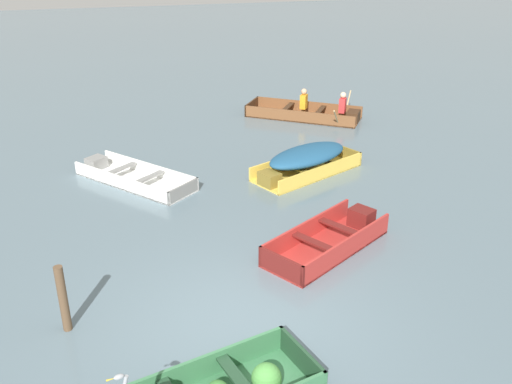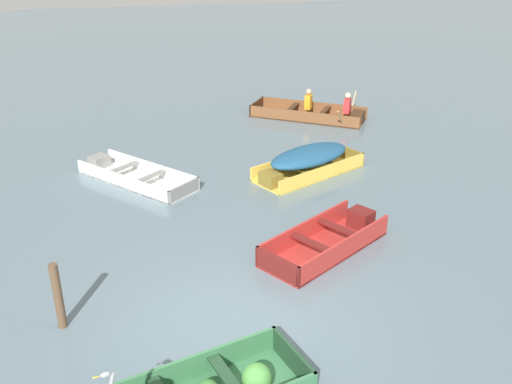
{
  "view_description": "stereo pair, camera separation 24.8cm",
  "coord_description": "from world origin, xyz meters",
  "px_view_note": "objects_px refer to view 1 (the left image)",
  "views": [
    {
      "loc": [
        -1.58,
        -6.71,
        5.4
      ],
      "look_at": [
        1.25,
        3.86,
        0.35
      ],
      "focal_mm": 40.0,
      "sensor_mm": 36.0,
      "label": 1
    },
    {
      "loc": [
        -1.34,
        -6.77,
        5.4
      ],
      "look_at": [
        1.25,
        3.86,
        0.35
      ],
      "focal_mm": 40.0,
      "sensor_mm": 36.0,
      "label": 2
    }
  ],
  "objects_px": {
    "rowboat_wooden_brown_with_crew": "(310,113)",
    "mooring_post": "(63,299)",
    "skiff_white_far_moored": "(131,177)",
    "skiff_red_mid_moored": "(331,239)",
    "skiff_yellow_near_moored": "(306,159)"
  },
  "relations": [
    {
      "from": "skiff_red_mid_moored",
      "to": "mooring_post",
      "type": "distance_m",
      "value": 4.87
    },
    {
      "from": "skiff_white_far_moored",
      "to": "rowboat_wooden_brown_with_crew",
      "type": "distance_m",
      "value": 6.78
    },
    {
      "from": "mooring_post",
      "to": "skiff_white_far_moored",
      "type": "bearing_deg",
      "value": 76.5
    },
    {
      "from": "mooring_post",
      "to": "skiff_yellow_near_moored",
      "type": "bearing_deg",
      "value": 41.01
    },
    {
      "from": "skiff_yellow_near_moored",
      "to": "skiff_red_mid_moored",
      "type": "bearing_deg",
      "value": -101.91
    },
    {
      "from": "skiff_red_mid_moored",
      "to": "skiff_white_far_moored",
      "type": "relative_size",
      "value": 0.93
    },
    {
      "from": "rowboat_wooden_brown_with_crew",
      "to": "mooring_post",
      "type": "height_order",
      "value": "mooring_post"
    },
    {
      "from": "rowboat_wooden_brown_with_crew",
      "to": "mooring_post",
      "type": "xyz_separation_m",
      "value": [
        -7.04,
        -8.91,
        0.36
      ]
    },
    {
      "from": "rowboat_wooden_brown_with_crew",
      "to": "skiff_red_mid_moored",
      "type": "bearing_deg",
      "value": -107.13
    },
    {
      "from": "skiff_red_mid_moored",
      "to": "rowboat_wooden_brown_with_crew",
      "type": "relative_size",
      "value": 0.78
    },
    {
      "from": "skiff_yellow_near_moored",
      "to": "skiff_red_mid_moored",
      "type": "height_order",
      "value": "skiff_yellow_near_moored"
    },
    {
      "from": "skiff_red_mid_moored",
      "to": "rowboat_wooden_brown_with_crew",
      "type": "xyz_separation_m",
      "value": [
        2.35,
        7.64,
        0.03
      ]
    },
    {
      "from": "skiff_red_mid_moored",
      "to": "rowboat_wooden_brown_with_crew",
      "type": "bearing_deg",
      "value": 72.87
    },
    {
      "from": "skiff_yellow_near_moored",
      "to": "rowboat_wooden_brown_with_crew",
      "type": "relative_size",
      "value": 0.84
    },
    {
      "from": "rowboat_wooden_brown_with_crew",
      "to": "skiff_white_far_moored",
      "type": "bearing_deg",
      "value": -148.14
    }
  ]
}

